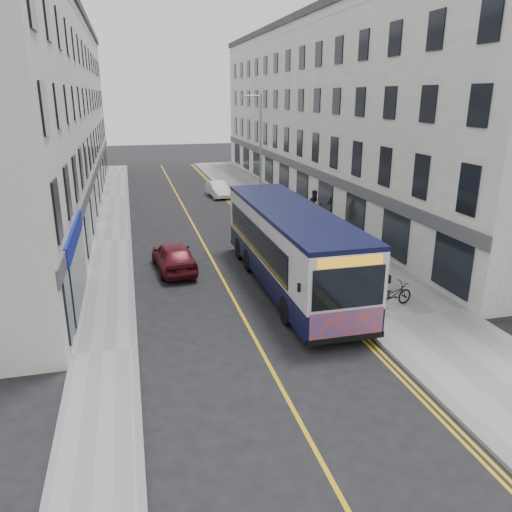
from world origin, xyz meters
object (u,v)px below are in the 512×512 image
city_bus (290,245)px  car_maroon (174,256)px  car_white (218,189)px  streetlamp (259,155)px  bicycle (393,295)px  pedestrian_near (317,215)px  pedestrian_far (315,206)px

city_bus → car_maroon: bearing=144.3°
city_bus → car_white: city_bus is taller
streetlamp → bicycle: size_ratio=4.46×
city_bus → pedestrian_near: 9.93m
bicycle → pedestrian_far: bearing=-19.7°
streetlamp → car_maroon: (-6.17, -7.66, -3.67)m
bicycle → pedestrian_near: bearing=-18.5°
city_bus → pedestrian_far: (5.13, 10.44, -0.77)m
pedestrian_near → pedestrian_far: size_ratio=0.82×
bicycle → pedestrian_near: (1.47, 12.02, 0.35)m
streetlamp → car_white: 10.34m
city_bus → car_white: bearing=88.4°
streetlamp → city_bus: (-1.53, -10.99, -2.49)m
streetlamp → car_white: streetlamp is taller
city_bus → bicycle: size_ratio=6.66×
pedestrian_far → car_maroon: pedestrian_far is taller
streetlamp → car_maroon: streetlamp is taller
streetlamp → car_maroon: bearing=-128.8°
streetlamp → car_white: size_ratio=2.15×
pedestrian_near → car_white: size_ratio=0.44×
pedestrian_near → pedestrian_far: pedestrian_far is taller
streetlamp → city_bus: 11.37m
city_bus → pedestrian_near: bearing=62.1°
bicycle → car_maroon: 10.22m
streetlamp → bicycle: streetlamp is taller
car_maroon → car_white: bearing=-111.6°
city_bus → pedestrian_far: bearing=63.8°
bicycle → streetlamp: bearing=-5.1°
pedestrian_near → pedestrian_far: 1.79m
streetlamp → bicycle: bearing=-83.5°
streetlamp → pedestrian_far: bearing=-8.7°
car_white → car_maroon: bearing=-111.0°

